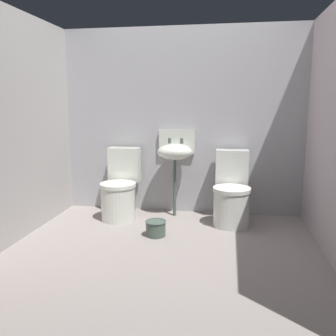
{
  "coord_description": "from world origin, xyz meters",
  "views": [
    {
      "loc": [
        0.55,
        -2.92,
        1.3
      ],
      "look_at": [
        0.0,
        0.31,
        0.7
      ],
      "focal_mm": 38.36,
      "sensor_mm": 36.0,
      "label": 1
    }
  ],
  "objects_px": {
    "bucket": "(156,228)",
    "toilet_left": "(120,190)",
    "toilet_right": "(232,195)",
    "sink": "(175,151)"
  },
  "relations": [
    {
      "from": "bucket",
      "to": "toilet_left",
      "type": "bearing_deg",
      "value": 135.18
    },
    {
      "from": "toilet_left",
      "to": "toilet_right",
      "type": "relative_size",
      "value": 1.0
    },
    {
      "from": "bucket",
      "to": "sink",
      "type": "bearing_deg",
      "value": 82.93
    },
    {
      "from": "toilet_right",
      "to": "sink",
      "type": "xyz_separation_m",
      "value": [
        -0.65,
        0.19,
        0.43
      ]
    },
    {
      "from": "toilet_right",
      "to": "toilet_left",
      "type": "bearing_deg",
      "value": -0.76
    },
    {
      "from": "sink",
      "to": "toilet_left",
      "type": "bearing_deg",
      "value": -162.68
    },
    {
      "from": "toilet_left",
      "to": "toilet_right",
      "type": "xyz_separation_m",
      "value": [
        1.25,
        -0.0,
        0.0
      ]
    },
    {
      "from": "toilet_left",
      "to": "sink",
      "type": "distance_m",
      "value": 0.77
    },
    {
      "from": "toilet_right",
      "to": "bucket",
      "type": "distance_m",
      "value": 0.93
    },
    {
      "from": "toilet_left",
      "to": "sink",
      "type": "bearing_deg",
      "value": -164.31
    }
  ]
}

